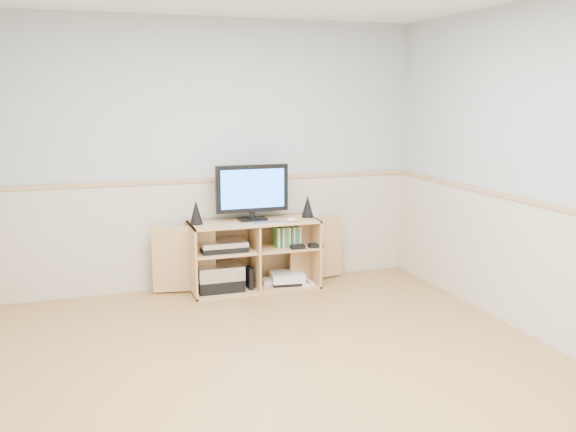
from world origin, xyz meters
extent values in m
cube|color=tan|center=(0.00, 0.00, -0.01)|extent=(4.00, 4.50, 0.02)
cube|color=#ACB4BA|center=(2.01, 0.00, 1.25)|extent=(0.02, 4.50, 2.50)
cube|color=#ACB4BA|center=(0.00, 2.26, 1.25)|extent=(4.00, 0.02, 2.50)
cube|color=#ACB4BA|center=(0.00, -2.26, 1.25)|extent=(4.00, 0.02, 2.50)
cube|color=beige|center=(0.00, 2.24, 0.50)|extent=(4.00, 0.01, 1.00)
cube|color=tan|center=(0.00, 2.23, 1.02)|extent=(4.00, 0.02, 0.04)
cube|color=tan|center=(0.32, 2.00, 0.01)|extent=(1.20, 0.45, 0.02)
cube|color=tan|center=(0.32, 2.00, 0.64)|extent=(1.20, 0.45, 0.02)
cube|color=tan|center=(-0.27, 2.00, 0.33)|extent=(0.02, 0.45, 0.65)
cube|color=tan|center=(0.91, 2.00, 0.33)|extent=(0.02, 0.45, 0.65)
cube|color=tan|center=(0.32, 2.21, 0.33)|extent=(1.20, 0.02, 0.65)
cube|color=tan|center=(0.32, 2.00, 0.33)|extent=(0.02, 0.43, 0.61)
cube|color=tan|center=(0.02, 2.00, 0.38)|extent=(0.57, 0.41, 0.02)
cube|color=tan|center=(0.62, 2.00, 0.38)|extent=(0.57, 0.41, 0.02)
cube|color=tan|center=(-0.33, 2.05, 0.33)|extent=(0.57, 0.12, 0.61)
cube|color=tan|center=(0.97, 2.05, 0.33)|extent=(0.57, 0.12, 0.61)
cube|color=black|center=(0.32, 2.05, 0.66)|extent=(0.26, 0.18, 0.02)
cube|color=black|center=(0.32, 2.05, 0.70)|extent=(0.05, 0.04, 0.06)
cube|color=black|center=(0.32, 2.05, 0.95)|extent=(0.69, 0.05, 0.44)
cube|color=#2D70F0|center=(0.32, 2.02, 0.95)|extent=(0.60, 0.01, 0.36)
cone|color=black|center=(-0.21, 2.02, 0.76)|extent=(0.12, 0.12, 0.22)
cone|color=black|center=(0.86, 2.02, 0.76)|extent=(0.12, 0.12, 0.21)
cube|color=silver|center=(0.43, 1.86, 0.66)|extent=(0.28, 0.12, 0.01)
ellipsoid|color=white|center=(0.65, 1.86, 0.67)|extent=(0.11, 0.09, 0.04)
cube|color=black|center=(-0.02, 2.00, 0.07)|extent=(0.42, 0.31, 0.11)
cube|color=silver|center=(-0.02, 2.00, 0.20)|extent=(0.42, 0.31, 0.13)
cube|color=black|center=(0.02, 2.00, 0.42)|extent=(0.42, 0.29, 0.05)
cube|color=silver|center=(0.02, 2.00, 0.46)|extent=(0.42, 0.29, 0.05)
cube|color=black|center=(0.26, 1.95, 0.12)|extent=(0.04, 0.14, 0.20)
cube|color=white|center=(0.52, 2.03, 0.04)|extent=(0.23, 0.19, 0.05)
cube|color=black|center=(0.64, 1.98, 0.04)|extent=(0.33, 0.28, 0.03)
cube|color=white|center=(0.64, 1.98, 0.09)|extent=(0.34, 0.30, 0.08)
cube|color=white|center=(0.84, 1.90, 0.04)|extent=(0.04, 0.14, 0.03)
cube|color=white|center=(0.82, 2.06, 0.04)|extent=(0.09, 0.15, 0.03)
cube|color=#3F8C3F|center=(0.64, 1.98, 0.48)|extent=(0.24, 0.14, 0.19)
cube|color=white|center=(1.00, 2.23, 0.60)|extent=(0.12, 0.03, 0.12)
camera|label=1|loc=(-1.25, -3.65, 1.81)|focal=40.00mm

